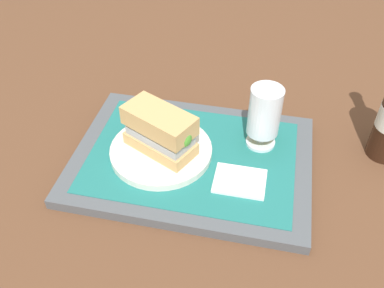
% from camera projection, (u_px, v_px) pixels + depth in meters
% --- Properties ---
extents(ground_plane, '(3.00, 3.00, 0.00)m').
position_uv_depth(ground_plane, '(192.00, 163.00, 0.81)').
color(ground_plane, brown).
extents(tray, '(0.44, 0.32, 0.02)m').
position_uv_depth(tray, '(192.00, 160.00, 0.81)').
color(tray, '#4C5156').
rests_on(tray, ground_plane).
extents(placemat, '(0.38, 0.27, 0.00)m').
position_uv_depth(placemat, '(192.00, 156.00, 0.80)').
color(placemat, '#1E6B66').
rests_on(placemat, tray).
extents(plate, '(0.19, 0.19, 0.01)m').
position_uv_depth(plate, '(161.00, 151.00, 0.80)').
color(plate, silver).
rests_on(plate, placemat).
extents(sandwich, '(0.14, 0.11, 0.08)m').
position_uv_depth(sandwich, '(161.00, 131.00, 0.76)').
color(sandwich, tan).
rests_on(sandwich, plate).
extents(beer_glass, '(0.06, 0.06, 0.12)m').
position_uv_depth(beer_glass, '(264.00, 115.00, 0.78)').
color(beer_glass, silver).
rests_on(beer_glass, placemat).
extents(napkin_folded, '(0.09, 0.07, 0.01)m').
position_uv_depth(napkin_folded, '(240.00, 181.00, 0.75)').
color(napkin_folded, white).
rests_on(napkin_folded, placemat).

